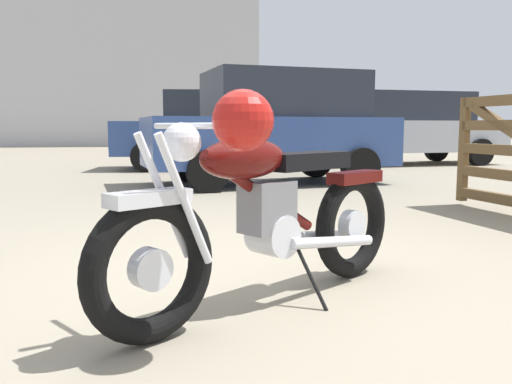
# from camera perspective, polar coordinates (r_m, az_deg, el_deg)

# --- Properties ---
(ground_plane) EXTENTS (80.00, 80.00, 0.00)m
(ground_plane) POSITION_cam_1_polar(r_m,az_deg,el_deg) (3.16, -0.66, -9.79)
(ground_plane) COLOR gray
(vintage_motorcycle) EXTENTS (1.84, 1.21, 1.07)m
(vintage_motorcycle) POSITION_cam_1_polar(r_m,az_deg,el_deg) (2.66, 1.08, -2.11)
(vintage_motorcycle) COLOR black
(vintage_motorcycle) RESTS_ON ground_plane
(silver_sedan_mid) EXTENTS (4.12, 2.30, 1.78)m
(silver_sedan_mid) POSITION_cam_1_polar(r_m,az_deg,el_deg) (15.11, -0.54, 6.99)
(silver_sedan_mid) COLOR black
(silver_sedan_mid) RESTS_ON ground_plane
(white_estate_far) EXTENTS (4.75, 2.08, 1.74)m
(white_estate_far) POSITION_cam_1_polar(r_m,az_deg,el_deg) (13.52, 15.24, 6.85)
(white_estate_far) COLOR black
(white_estate_far) RESTS_ON ground_plane
(pale_sedan_back) EXTENTS (4.03, 2.09, 1.78)m
(pale_sedan_back) POSITION_cam_1_polar(r_m,az_deg,el_deg) (8.57, 1.94, 7.01)
(pale_sedan_back) COLOR black
(pale_sedan_back) RESTS_ON ground_plane
(dark_sedan_left) EXTENTS (4.43, 2.46, 1.67)m
(dark_sedan_left) POSITION_cam_1_polar(r_m,az_deg,el_deg) (11.76, -4.58, 6.58)
(dark_sedan_left) COLOR black
(dark_sedan_left) RESTS_ON ground_plane
(industrial_building) EXTENTS (24.61, 12.24, 23.61)m
(industrial_building) POSITION_cam_1_polar(r_m,az_deg,el_deg) (32.59, -23.43, 14.92)
(industrial_building) COLOR #B2B2B7
(industrial_building) RESTS_ON ground_plane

